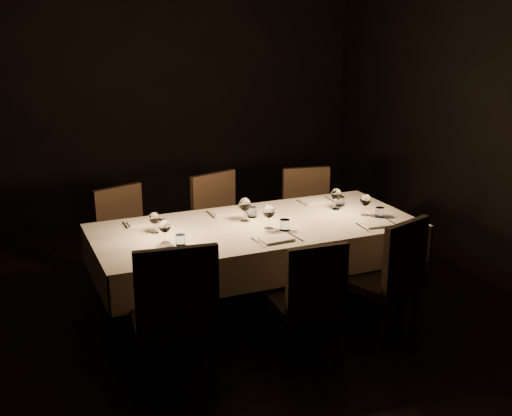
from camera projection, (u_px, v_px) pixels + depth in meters
name	position (u px, v px, depth m)	size (l,w,h in m)	color
room	(256.00, 131.00, 4.78)	(5.01, 6.01, 3.01)	black
dining_table	(256.00, 234.00, 5.01)	(2.52, 1.12, 0.76)	black
chair_near_left	(175.00, 313.00, 3.96)	(0.55, 0.55, 1.04)	black
place_setting_near_left	(170.00, 238.00, 4.50)	(0.33, 0.40, 0.18)	silver
chair_near_center	(310.00, 296.00, 4.35)	(0.45, 0.45, 0.90)	black
place_setting_near_center	(275.00, 223.00, 4.80)	(0.36, 0.41, 0.19)	silver
chair_near_right	(391.00, 274.00, 4.66)	(0.58, 0.58, 0.95)	black
place_setting_near_right	(372.00, 210.00, 5.13)	(0.33, 0.40, 0.18)	silver
chair_far_left	(126.00, 236.00, 5.47)	(0.57, 0.57, 0.93)	black
place_setting_far_left	(152.00, 221.00, 4.88)	(0.29, 0.39, 0.16)	silver
chair_far_center	(222.00, 223.00, 5.76)	(0.58, 0.58, 0.97)	black
place_setting_far_center	(241.00, 209.00, 5.15)	(0.34, 0.41, 0.19)	silver
chair_far_right	(309.00, 214.00, 6.06)	(0.53, 0.53, 0.95)	black
place_setting_far_right	(331.00, 198.00, 5.46)	(0.32, 0.40, 0.18)	silver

